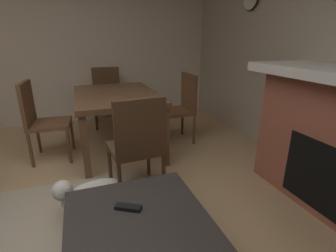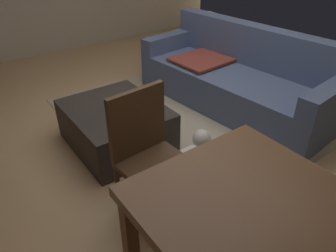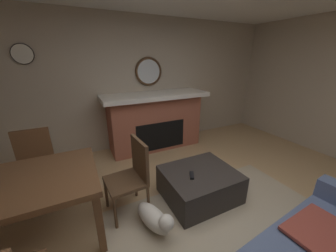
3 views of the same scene
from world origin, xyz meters
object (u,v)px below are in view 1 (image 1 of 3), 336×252
dining_chair_south (181,104)px  dining_chair_west (137,142)px  tv_remote (128,207)px  dining_chair_east (107,93)px  dining_chair_north (40,117)px  small_dog (90,193)px  dining_table (116,100)px

dining_chair_south → dining_chair_west: 1.40m
tv_remote → dining_chair_east: bearing=25.7°
dining_chair_south → dining_chair_east: (1.09, 0.87, 0.00)m
dining_chair_north → dining_chair_west: (-1.10, -0.88, 0.00)m
dining_chair_south → small_dog: bearing=132.5°
tv_remote → dining_chair_north: bearing=50.1°
tv_remote → dining_chair_north: (1.81, 0.66, 0.11)m
dining_chair_north → dining_chair_east: (1.08, -0.88, 0.00)m
dining_chair_south → dining_chair_north: bearing=89.8°
dining_chair_north → dining_chair_west: 1.41m
dining_chair_north → dining_chair_east: size_ratio=1.00×
dining_chair_south → dining_chair_east: bearing=38.4°
tv_remote → dining_chair_west: bearing=12.5°
dining_chair_south → tv_remote: bearing=148.8°
dining_chair_east → tv_remote: bearing=175.5°
tv_remote → dining_chair_east: size_ratio=0.17×
tv_remote → dining_chair_west: (0.71, -0.23, 0.11)m
dining_table → dining_chair_south: dining_chair_south is taller
tv_remote → dining_chair_east: dining_chair_east is taller
dining_chair_south → dining_chair_north: 1.75m
tv_remote → dining_table: bearing=23.3°
dining_table → dining_chair_west: bearing=-179.6°
dining_chair_east → dining_chair_north: bearing=140.9°
dining_chair_north → dining_chair_east: same height
tv_remote → small_dog: size_ratio=0.27×
dining_chair_south → dining_chair_east: 1.39m
dining_table → dining_chair_east: dining_chair_east is taller
small_dog → dining_table: bearing=-19.9°
dining_table → dining_chair_north: bearing=89.5°
tv_remote → dining_chair_north: size_ratio=0.17×
dining_table → dining_chair_west: dining_chair_west is taller
dining_chair_east → dining_chair_west: bearing=180.0°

